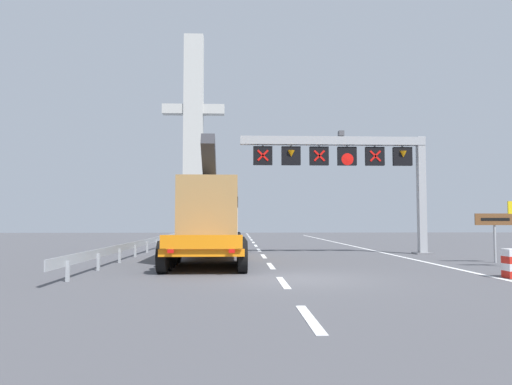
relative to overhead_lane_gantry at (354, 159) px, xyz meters
The scene contains 8 objects.
ground 12.50m from the overhead_lane_gantry, 112.57° to the right, with size 112.00×112.00×0.00m, color #4C4C51.
lane_markings 13.32m from the overhead_lane_gantry, 113.57° to the left, with size 0.20×58.31×0.01m.
edge_line_right 5.55m from the overhead_lane_gantry, 38.58° to the left, with size 0.20×63.00×0.01m, color silver.
overhead_lane_gantry is the anchor object (origin of this frame).
heavy_haul_truck_orange 8.23m from the overhead_lane_gantry, 168.14° to the right, with size 3.10×14.08×5.30m.
tourist_info_sign_brown 7.91m from the overhead_lane_gantry, 49.29° to the right, with size 1.72×0.15×2.08m.
guardrail_left 12.49m from the overhead_lane_gantry, 164.88° to the left, with size 0.13×31.19×0.76m.
bridge_pylon_distant 47.12m from the overhead_lane_gantry, 105.92° to the left, with size 9.00×2.00×28.96m.
Camera 1 is at (-1.87, -14.79, 1.78)m, focal length 33.75 mm.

